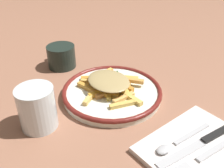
{
  "coord_description": "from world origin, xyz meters",
  "views": [
    {
      "loc": [
        -0.46,
        0.33,
        0.39
      ],
      "look_at": [
        0.0,
        0.0,
        0.04
      ],
      "focal_mm": 40.56,
      "sensor_mm": 36.0,
      "label": 1
    }
  ],
  "objects_px": {
    "fries_heap": "(110,84)",
    "spoon": "(175,143)",
    "plate": "(112,92)",
    "coffee_mug": "(61,56)",
    "knife": "(204,141)",
    "fork": "(205,156)",
    "napkin": "(197,148)",
    "water_glass": "(37,108)"
  },
  "relations": [
    {
      "from": "plate",
      "to": "coffee_mug",
      "type": "distance_m",
      "value": 0.24
    },
    {
      "from": "fries_heap",
      "to": "spoon",
      "type": "xyz_separation_m",
      "value": [
        -0.24,
        0.0,
        -0.02
      ]
    },
    {
      "from": "fries_heap",
      "to": "spoon",
      "type": "height_order",
      "value": "fries_heap"
    },
    {
      "from": "plate",
      "to": "napkin",
      "type": "xyz_separation_m",
      "value": [
        -0.26,
        -0.03,
        -0.01
      ]
    },
    {
      "from": "water_glass",
      "to": "coffee_mug",
      "type": "distance_m",
      "value": 0.29
    },
    {
      "from": "fries_heap",
      "to": "napkin",
      "type": "bearing_deg",
      "value": -173.58
    },
    {
      "from": "fork",
      "to": "coffee_mug",
      "type": "xyz_separation_m",
      "value": [
        0.52,
        0.05,
        0.02
      ]
    },
    {
      "from": "spoon",
      "to": "water_glass",
      "type": "relative_size",
      "value": 1.53
    },
    {
      "from": "fries_heap",
      "to": "napkin",
      "type": "relative_size",
      "value": 0.89
    },
    {
      "from": "knife",
      "to": "fries_heap",
      "type": "bearing_deg",
      "value": 10.34
    },
    {
      "from": "fries_heap",
      "to": "coffee_mug",
      "type": "distance_m",
      "value": 0.23
    },
    {
      "from": "knife",
      "to": "water_glass",
      "type": "xyz_separation_m",
      "value": [
        0.26,
        0.25,
        0.03
      ]
    },
    {
      "from": "plate",
      "to": "coffee_mug",
      "type": "bearing_deg",
      "value": 8.14
    },
    {
      "from": "plate",
      "to": "spoon",
      "type": "bearing_deg",
      "value": 178.12
    },
    {
      "from": "coffee_mug",
      "to": "knife",
      "type": "bearing_deg",
      "value": -170.87
    },
    {
      "from": "fries_heap",
      "to": "plate",
      "type": "bearing_deg",
      "value": -156.93
    },
    {
      "from": "fries_heap",
      "to": "spoon",
      "type": "relative_size",
      "value": 1.31
    },
    {
      "from": "spoon",
      "to": "knife",
      "type": "bearing_deg",
      "value": -119.14
    },
    {
      "from": "fries_heap",
      "to": "fork",
      "type": "relative_size",
      "value": 1.13
    },
    {
      "from": "knife",
      "to": "fork",
      "type": "bearing_deg",
      "value": 130.02
    },
    {
      "from": "fries_heap",
      "to": "knife",
      "type": "xyz_separation_m",
      "value": [
        -0.27,
        -0.05,
        -0.02
      ]
    },
    {
      "from": "napkin",
      "to": "knife",
      "type": "bearing_deg",
      "value": -93.89
    },
    {
      "from": "coffee_mug",
      "to": "napkin",
      "type": "bearing_deg",
      "value": -172.99
    },
    {
      "from": "knife",
      "to": "spoon",
      "type": "distance_m",
      "value": 0.06
    },
    {
      "from": "fries_heap",
      "to": "fork",
      "type": "distance_m",
      "value": 0.3
    },
    {
      "from": "plate",
      "to": "fork",
      "type": "distance_m",
      "value": 0.29
    },
    {
      "from": "fries_heap",
      "to": "coffee_mug",
      "type": "xyz_separation_m",
      "value": [
        0.23,
        0.03,
        0.0
      ]
    },
    {
      "from": "fries_heap",
      "to": "spoon",
      "type": "distance_m",
      "value": 0.24
    },
    {
      "from": "water_glass",
      "to": "coffee_mug",
      "type": "xyz_separation_m",
      "value": [
        0.23,
        -0.17,
        -0.01
      ]
    },
    {
      "from": "coffee_mug",
      "to": "fork",
      "type": "bearing_deg",
      "value": -174.68
    },
    {
      "from": "fork",
      "to": "spoon",
      "type": "height_order",
      "value": "spoon"
    },
    {
      "from": "knife",
      "to": "water_glass",
      "type": "height_order",
      "value": "water_glass"
    },
    {
      "from": "plate",
      "to": "water_glass",
      "type": "height_order",
      "value": "water_glass"
    },
    {
      "from": "spoon",
      "to": "water_glass",
      "type": "xyz_separation_m",
      "value": [
        0.23,
        0.2,
        0.03
      ]
    },
    {
      "from": "knife",
      "to": "plate",
      "type": "bearing_deg",
      "value": 10.01
    },
    {
      "from": "napkin",
      "to": "fork",
      "type": "bearing_deg",
      "value": 155.98
    },
    {
      "from": "napkin",
      "to": "knife",
      "type": "xyz_separation_m",
      "value": [
        -0.0,
        -0.02,
        0.01
      ]
    },
    {
      "from": "plate",
      "to": "water_glass",
      "type": "xyz_separation_m",
      "value": [
        0.0,
        0.2,
        0.04
      ]
    },
    {
      "from": "plate",
      "to": "napkin",
      "type": "height_order",
      "value": "plate"
    },
    {
      "from": "plate",
      "to": "fries_heap",
      "type": "height_order",
      "value": "fries_heap"
    },
    {
      "from": "fries_heap",
      "to": "coffee_mug",
      "type": "bearing_deg",
      "value": 7.7
    },
    {
      "from": "fork",
      "to": "knife",
      "type": "bearing_deg",
      "value": -49.98
    }
  ]
}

